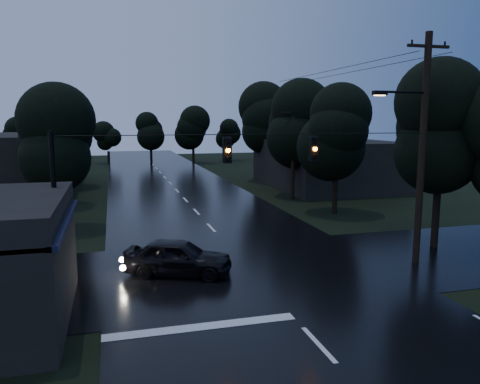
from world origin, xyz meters
name	(u,v)px	position (x,y,z in m)	size (l,w,h in m)	color
main_road	(185,200)	(0.00, 30.00, 0.00)	(12.00, 120.00, 0.02)	black
cross_street	(249,270)	(0.00, 12.00, 0.00)	(60.00, 9.00, 0.02)	black
building_far_right	(325,164)	(14.00, 34.00, 2.20)	(10.00, 14.00, 4.40)	black
building_far_left	(16,162)	(-14.00, 40.00, 2.50)	(10.00, 16.00, 5.00)	black
utility_pole_main	(421,145)	(7.41, 11.00, 5.26)	(3.50, 0.30, 10.00)	black
utility_pole_far	(293,151)	(8.30, 28.00, 3.88)	(2.00, 0.30, 7.50)	black
anchor_pole_left	(56,215)	(-7.50, 11.00, 3.00)	(0.18, 0.18, 6.00)	black
span_signals	(271,148)	(0.56, 10.99, 5.24)	(15.00, 0.37, 1.12)	black
tree_corner_near	(442,127)	(10.00, 13.00, 5.99)	(4.48, 4.48, 9.44)	black
tree_left_a	(47,139)	(-9.00, 22.00, 5.24)	(3.92, 3.92, 8.26)	black
tree_left_b	(52,130)	(-9.60, 30.00, 5.62)	(4.20, 4.20, 8.85)	black
tree_left_c	(58,123)	(-10.20, 40.00, 5.99)	(4.48, 4.48, 9.44)	black
tree_right_a	(337,131)	(9.00, 22.00, 5.62)	(4.20, 4.20, 8.85)	black
tree_right_b	(299,124)	(9.60, 30.00, 5.99)	(4.48, 4.48, 9.44)	black
tree_right_c	(268,119)	(10.20, 40.00, 6.37)	(4.76, 4.76, 10.03)	black
car	(178,257)	(-3.01, 12.16, 0.75)	(1.78, 4.42, 1.51)	black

